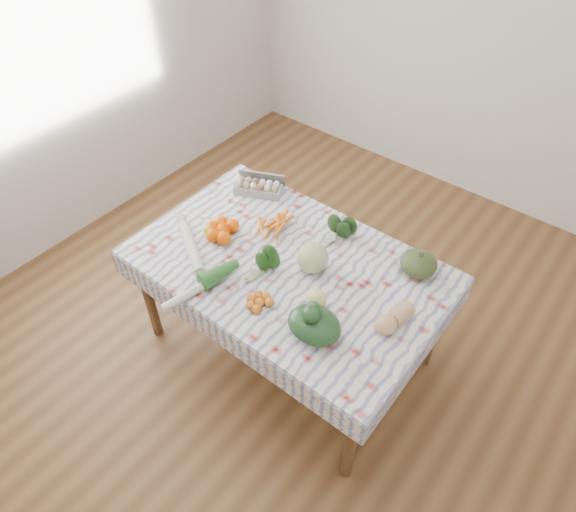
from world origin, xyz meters
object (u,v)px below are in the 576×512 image
object	(u,v)px
kabocha_squash	(419,263)
cabbage	(313,258)
egg_carton	(258,188)
grapefruit	(316,299)
butternut_squash	(394,317)
dining_table	(288,274)

from	to	relation	value
kabocha_squash	cabbage	bearing A→B (deg)	-143.87
egg_carton	cabbage	world-z (taller)	cabbage
grapefruit	egg_carton	bearing A→B (deg)	148.10
kabocha_squash	butternut_squash	distance (m)	0.39
cabbage	butternut_squash	world-z (taller)	cabbage
kabocha_squash	grapefruit	xyz separation A→B (m)	(-0.28, -0.52, -0.01)
dining_table	butternut_squash	distance (m)	0.66
grapefruit	kabocha_squash	bearing A→B (deg)	61.76
dining_table	grapefruit	bearing A→B (deg)	-26.13
egg_carton	kabocha_squash	distance (m)	1.10
kabocha_squash	egg_carton	bearing A→B (deg)	-179.43
butternut_squash	grapefruit	size ratio (longest dim) A/B	2.12
butternut_squash	grapefruit	bearing A→B (deg)	-148.86
dining_table	kabocha_squash	bearing A→B (deg)	33.41
egg_carton	butternut_squash	xyz separation A→B (m)	(1.18, -0.37, 0.01)
cabbage	grapefruit	size ratio (longest dim) A/B	1.60
cabbage	grapefruit	bearing A→B (deg)	-49.15
egg_carton	butternut_squash	size ratio (longest dim) A/B	1.33
dining_table	cabbage	size ratio (longest dim) A/B	9.58
egg_carton	cabbage	distance (m)	0.73
cabbage	egg_carton	bearing A→B (deg)	154.13
dining_table	egg_carton	xyz separation A→B (m)	(-0.53, 0.37, 0.12)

